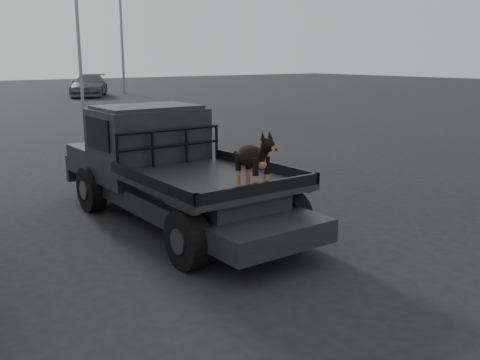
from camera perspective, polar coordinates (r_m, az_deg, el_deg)
ground at (r=7.23m, az=-4.43°, el=-7.96°), size 120.00×120.00×0.00m
flatbed_ute at (r=8.46m, az=-6.69°, el=-1.64°), size 2.00×5.40×0.92m
ute_cab at (r=9.11m, az=-9.81°, el=5.09°), size 1.72×1.30×0.88m
headache_rack at (r=8.47m, az=-7.49°, el=3.46°), size 1.80×0.08×0.55m
dog at (r=6.78m, az=1.34°, el=2.00°), size 0.32×0.60×0.74m
distant_car_b at (r=37.88m, az=-15.80°, el=9.70°), size 4.22×5.47×1.48m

